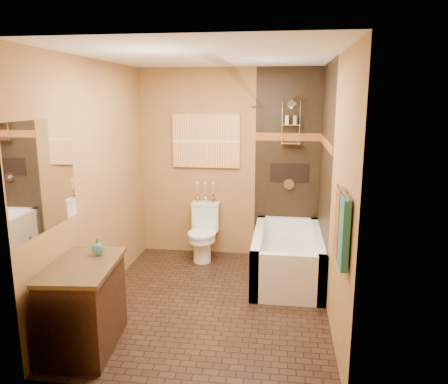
% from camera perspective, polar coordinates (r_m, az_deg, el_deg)
% --- Properties ---
extents(floor, '(3.00, 3.00, 0.00)m').
position_cam_1_polar(floor, '(4.78, -1.70, -14.06)').
color(floor, black).
rests_on(floor, ground).
extents(wall_left, '(0.02, 3.00, 2.50)m').
position_cam_1_polar(wall_left, '(4.72, -16.33, 1.16)').
color(wall_left, '#A77A41').
rests_on(wall_left, floor).
extents(wall_right, '(0.02, 3.00, 2.50)m').
position_cam_1_polar(wall_right, '(4.34, 14.03, 0.34)').
color(wall_right, '#A77A41').
rests_on(wall_right, floor).
extents(wall_back, '(2.40, 0.02, 2.50)m').
position_cam_1_polar(wall_back, '(5.83, 0.66, 3.70)').
color(wall_back, '#A77A41').
rests_on(wall_back, floor).
extents(wall_front, '(2.40, 0.02, 2.50)m').
position_cam_1_polar(wall_front, '(2.95, -6.69, -4.96)').
color(wall_front, '#A77A41').
rests_on(wall_front, floor).
extents(ceiling, '(3.00, 3.00, 0.00)m').
position_cam_1_polar(ceiling, '(4.30, -1.92, 17.35)').
color(ceiling, silver).
rests_on(ceiling, wall_back).
extents(alcove_tile_back, '(0.85, 0.01, 2.50)m').
position_cam_1_polar(alcove_tile_back, '(5.78, 8.31, 3.49)').
color(alcove_tile_back, black).
rests_on(alcove_tile_back, wall_back).
extents(alcove_tile_right, '(0.01, 1.50, 2.50)m').
position_cam_1_polar(alcove_tile_right, '(5.07, 13.02, 2.08)').
color(alcove_tile_right, black).
rests_on(alcove_tile_right, wall_right).
extents(mosaic_band_back, '(0.85, 0.01, 0.10)m').
position_cam_1_polar(mosaic_band_back, '(5.72, 8.42, 7.14)').
color(mosaic_band_back, maroon).
rests_on(mosaic_band_back, alcove_tile_back).
extents(mosaic_band_right, '(0.01, 1.50, 0.10)m').
position_cam_1_polar(mosaic_band_right, '(5.02, 13.11, 6.25)').
color(mosaic_band_right, maroon).
rests_on(mosaic_band_right, alcove_tile_right).
extents(alcove_niche, '(0.50, 0.01, 0.25)m').
position_cam_1_polar(alcove_niche, '(5.79, 8.53, 2.49)').
color(alcove_niche, black).
rests_on(alcove_niche, alcove_tile_back).
extents(shower_fixtures, '(0.24, 0.33, 1.16)m').
position_cam_1_polar(shower_fixtures, '(5.62, 8.70, 7.51)').
color(shower_fixtures, silver).
rests_on(shower_fixtures, floor).
extents(curtain_rod, '(0.03, 1.55, 0.03)m').
position_cam_1_polar(curtain_rod, '(4.98, 4.23, 11.10)').
color(curtain_rod, silver).
rests_on(curtain_rod, wall_back).
extents(towel_bar, '(0.02, 0.55, 0.02)m').
position_cam_1_polar(towel_bar, '(3.27, 15.22, 0.04)').
color(towel_bar, silver).
rests_on(towel_bar, wall_right).
extents(towel_teal, '(0.05, 0.22, 0.52)m').
position_cam_1_polar(towel_teal, '(3.21, 15.42, -5.17)').
color(towel_teal, '#1F6862').
rests_on(towel_teal, towel_bar).
extents(towel_rust, '(0.05, 0.22, 0.52)m').
position_cam_1_polar(towel_rust, '(3.46, 14.87, -3.89)').
color(towel_rust, brown).
rests_on(towel_rust, towel_bar).
extents(sunset_painting, '(0.90, 0.04, 0.70)m').
position_cam_1_polar(sunset_painting, '(5.82, -2.35, 6.65)').
color(sunset_painting, '#C6722E').
rests_on(sunset_painting, wall_back).
extents(vanity_mirror, '(0.01, 1.00, 0.90)m').
position_cam_1_polar(vanity_mirror, '(3.80, -22.48, 1.95)').
color(vanity_mirror, white).
rests_on(vanity_mirror, wall_left).
extents(bathtub, '(0.80, 1.50, 0.55)m').
position_cam_1_polar(bathtub, '(5.32, 8.28, -8.76)').
color(bathtub, white).
rests_on(bathtub, floor).
extents(toilet, '(0.38, 0.55, 0.74)m').
position_cam_1_polar(toilet, '(5.81, -2.69, -5.23)').
color(toilet, white).
rests_on(toilet, floor).
extents(vanity, '(0.61, 0.91, 0.76)m').
position_cam_1_polar(vanity, '(4.01, -17.79, -14.00)').
color(vanity, black).
rests_on(vanity, floor).
extents(teal_bottle, '(0.12, 0.12, 0.18)m').
position_cam_1_polar(teal_bottle, '(4.01, -16.18, -6.91)').
color(teal_bottle, '#2A6F7F').
rests_on(teal_bottle, vanity).
extents(bud_vases, '(0.27, 0.06, 0.27)m').
position_cam_1_polar(bud_vases, '(5.84, -2.44, 0.04)').
color(bud_vases, '#C08F3C').
rests_on(bud_vases, toilet).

